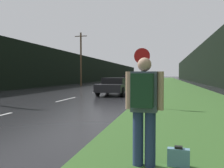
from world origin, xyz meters
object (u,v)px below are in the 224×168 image
at_px(car_passing_far, 130,82).
at_px(car_oncoming, 130,79).
at_px(stop_sign, 142,70).
at_px(car_passing_near, 114,86).
at_px(suitcase, 178,158).
at_px(hitchhiker_with_backpack, 144,105).

bearing_deg(car_passing_far, car_oncoming, -81.64).
relative_size(stop_sign, car_passing_near, 0.60).
relative_size(suitcase, car_passing_near, 0.08).
bearing_deg(suitcase, hitchhiker_with_backpack, -163.26).
height_order(hitchhiker_with_backpack, car_oncoming, hitchhiker_with_backpack).
relative_size(stop_sign, hitchhiker_with_backpack, 1.54).
height_order(suitcase, car_passing_far, car_passing_far).
xyz_separation_m(stop_sign, car_passing_far, (-2.80, 15.26, -0.99)).
relative_size(hitchhiker_with_backpack, car_oncoming, 0.40).
bearing_deg(car_oncoming, suitcase, -80.78).
bearing_deg(car_passing_near, stop_sign, 112.25).
height_order(car_passing_near, car_oncoming, car_oncoming).
distance_m(hitchhiker_with_backpack, car_oncoming, 53.39).
height_order(car_passing_far, car_oncoming, car_passing_far).
xyz_separation_m(car_passing_near, car_oncoming, (-4.45, 38.70, 0.03)).
relative_size(hitchhiker_with_backpack, car_passing_far, 0.38).
distance_m(stop_sign, suitcase, 7.40).
relative_size(stop_sign, car_oncoming, 0.61).
height_order(stop_sign, car_oncoming, stop_sign).
height_order(hitchhiker_with_backpack, car_passing_far, hitchhiker_with_backpack).
bearing_deg(car_passing_far, suitcase, 100.38).
distance_m(stop_sign, car_passing_near, 7.48).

